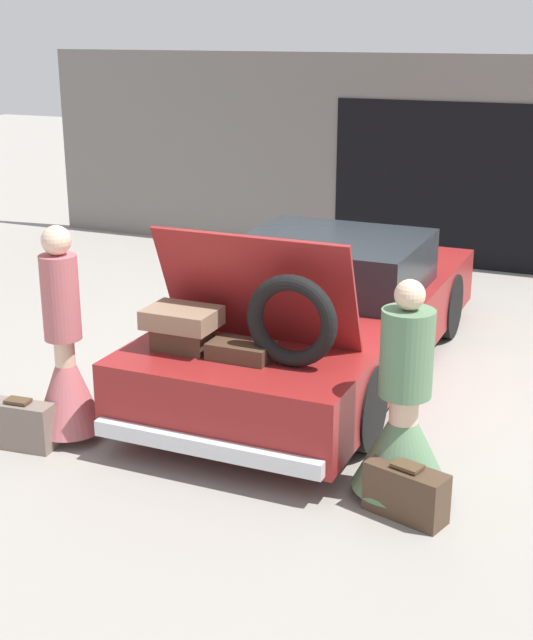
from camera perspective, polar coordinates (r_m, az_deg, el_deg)
name	(u,v)px	position (r m, az deg, el deg)	size (l,w,h in m)	color
ground_plane	(321,371)	(8.53, 3.48, -3.25)	(40.00, 40.00, 0.00)	gray
garage_wall_back	(437,163)	(12.33, 10.88, 9.86)	(12.00, 0.14, 2.80)	slate
car	(322,314)	(8.33, 3.56, 0.40)	(1.93, 4.80, 1.67)	maroon
person_left	(66,364)	(7.11, -12.74, -2.78)	(0.55, 0.55, 1.72)	beige
person_right	(403,423)	(6.18, 8.74, -6.55)	(0.68, 0.68, 1.57)	beige
suitcase_beside_left_person	(20,425)	(7.20, -15.49, -6.49)	(0.56, 0.24, 0.40)	#75665B
suitcase_beside_right_person	(406,492)	(6.10, 8.92, -10.83)	(0.60, 0.37, 0.39)	#473323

